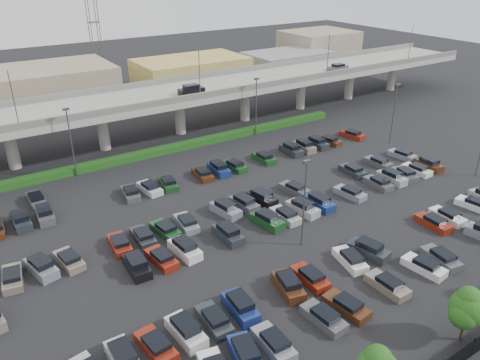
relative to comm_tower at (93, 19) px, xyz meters
name	(u,v)px	position (x,y,z in m)	size (l,w,h in m)	color
ground	(260,215)	(-4.00, -74.00, -15.61)	(280.00, 280.00, 0.00)	black
overpass	(151,100)	(-4.25, -42.01, -8.64)	(150.00, 13.00, 15.80)	gray
hedge	(173,148)	(-4.00, -49.00, -15.06)	(66.00, 1.60, 1.10)	#133F12
fence	(465,354)	(-4.05, -102.00, -14.71)	(70.00, 0.10, 2.00)	black
tree_row	(460,314)	(-3.30, -100.53, -12.09)	(65.07, 3.66, 5.94)	#332316
parked_cars	(263,227)	(-6.08, -77.47, -14.99)	(63.12, 41.68, 1.67)	white
light_poles	(223,171)	(-8.12, -72.00, -9.37)	(66.90, 48.38, 10.30)	#45464A
distant_buildings	(151,76)	(8.38, -12.19, -11.87)	(138.00, 24.00, 9.00)	gray
comm_tower	(93,19)	(0.00, 0.00, 0.00)	(2.40, 2.40, 30.00)	#45464A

